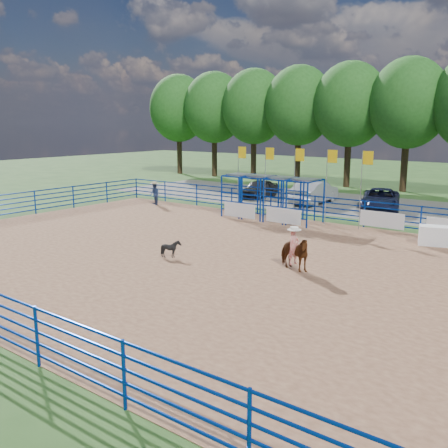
# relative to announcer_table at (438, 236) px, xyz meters

# --- Properties ---
(ground) EXTENTS (120.00, 120.00, 0.00)m
(ground) POSITION_rel_announcer_table_xyz_m (-7.37, -8.05, -0.47)
(ground) COLOR #375F26
(ground) RESTS_ON ground
(arena_dirt) EXTENTS (30.00, 20.00, 0.02)m
(arena_dirt) POSITION_rel_announcer_table_xyz_m (-7.37, -8.05, -0.46)
(arena_dirt) COLOR #986B4C
(arena_dirt) RESTS_ON ground
(gravel_strip) EXTENTS (40.00, 10.00, 0.01)m
(gravel_strip) POSITION_rel_announcer_table_xyz_m (-7.37, 8.95, -0.47)
(gravel_strip) COLOR #66645A
(gravel_strip) RESTS_ON ground
(announcer_table) EXTENTS (1.86, 1.26, 0.91)m
(announcer_table) POSITION_rel_announcer_table_xyz_m (0.00, 0.00, 0.00)
(announcer_table) COLOR white
(announcer_table) RESTS_ON arena_dirt
(horse_and_rider) EXTENTS (1.76, 1.13, 2.41)m
(horse_and_rider) POSITION_rel_announcer_table_xyz_m (-3.43, -7.56, 0.38)
(horse_and_rider) COLOR #603113
(horse_and_rider) RESTS_ON arena_dirt
(calf) EXTENTS (0.81, 0.75, 0.77)m
(calf) POSITION_rel_announcer_table_xyz_m (-8.46, -9.10, -0.07)
(calf) COLOR black
(calf) RESTS_ON arena_dirt
(spectator_cowboy) EXTENTS (0.92, 0.84, 1.58)m
(spectator_cowboy) POSITION_rel_announcer_table_xyz_m (-18.88, 0.40, 0.35)
(spectator_cowboy) COLOR navy
(spectator_cowboy) RESTS_ON arena_dirt
(car_a) EXTENTS (1.74, 4.00, 1.34)m
(car_a) POSITION_rel_announcer_table_xyz_m (-15.08, 7.84, 0.21)
(car_a) COLOR black
(car_a) RESTS_ON gravel_strip
(car_b) EXTENTS (1.91, 4.96, 1.61)m
(car_b) POSITION_rel_announcer_table_xyz_m (-10.38, 7.82, 0.34)
(car_b) COLOR gray
(car_b) RESTS_ON gravel_strip
(car_c) EXTENTS (3.78, 5.56, 1.41)m
(car_c) POSITION_rel_announcer_table_xyz_m (-5.56, 7.72, 0.24)
(car_c) COLOR #141832
(car_c) RESTS_ON gravel_strip
(perimeter_fence) EXTENTS (30.10, 20.10, 1.50)m
(perimeter_fence) POSITION_rel_announcer_table_xyz_m (-7.37, -8.05, 0.28)
(perimeter_fence) COLOR #072F9B
(perimeter_fence) RESTS_ON ground
(chute_assembly) EXTENTS (19.32, 2.41, 4.20)m
(chute_assembly) POSITION_rel_announcer_table_xyz_m (-9.27, 0.79, 0.79)
(chute_assembly) COLOR #072F9B
(chute_assembly) RESTS_ON ground
(treeline) EXTENTS (56.40, 6.40, 11.24)m
(treeline) POSITION_rel_announcer_table_xyz_m (-7.37, 17.95, 7.06)
(treeline) COLOR #3F2B19
(treeline) RESTS_ON ground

